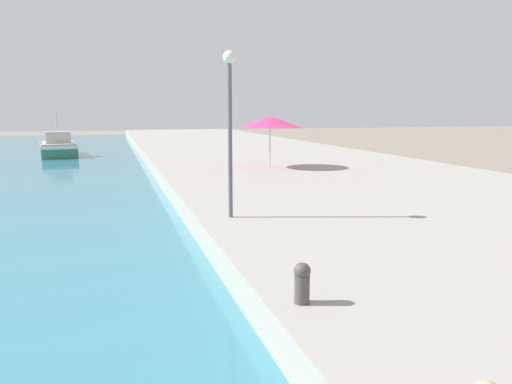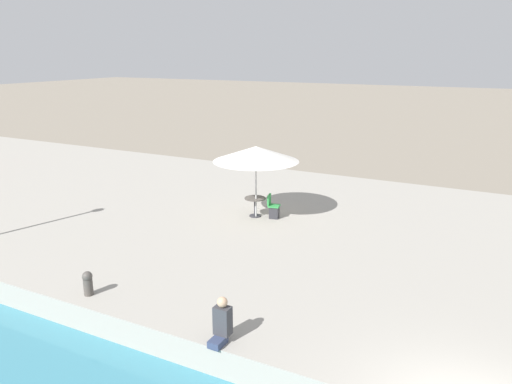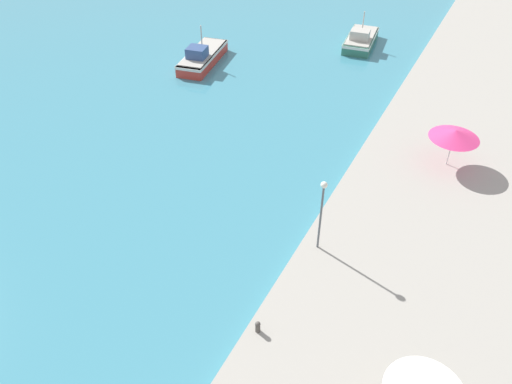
{
  "view_description": "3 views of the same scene",
  "coord_description": "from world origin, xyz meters",
  "views": [
    {
      "loc": [
        -2.18,
        2.5,
        3.72
      ],
      "look_at": [
        1.5,
        15.23,
        1.54
      ],
      "focal_mm": 35.0,
      "sensor_mm": 36.0,
      "label": 1
    },
    {
      "loc": [
        -7.84,
        0.16,
        6.82
      ],
      "look_at": [
        8.14,
        8.46,
        1.74
      ],
      "focal_mm": 35.0,
      "sensor_mm": 36.0,
      "label": 2
    },
    {
      "loc": [
        7.05,
        -3.24,
        20.55
      ],
      "look_at": [
        -4.0,
        18.0,
        1.34
      ],
      "focal_mm": 35.0,
      "sensor_mm": 36.0,
      "label": 3
    }
  ],
  "objects": [
    {
      "name": "fishing_boat_mid",
      "position": [
        -6.37,
        45.92,
        0.74
      ],
      "size": [
        3.49,
        6.65,
        3.52
      ],
      "rotation": [
        0.0,
        0.0,
        0.13
      ],
      "color": "#33705B",
      "rests_on": "water_basin"
    },
    {
      "name": "cafe_umbrella_white",
      "position": [
        5.77,
        27.39,
        3.13
      ],
      "size": [
        3.28,
        3.28,
        2.67
      ],
      "color": "#B7B7B7",
      "rests_on": "quay_promenade"
    },
    {
      "name": "quay_promenade",
      "position": [
        8.0,
        37.0,
        0.37
      ],
      "size": [
        16.0,
        90.0,
        0.74
      ],
      "color": "#A39E93",
      "rests_on": "ground_plane"
    },
    {
      "name": "water_basin",
      "position": [
        -28.0,
        37.0,
        0.02
      ],
      "size": [
        56.0,
        90.0,
        0.04
      ],
      "color": "teal",
      "rests_on": "ground_plane"
    },
    {
      "name": "lamppost",
      "position": [
        0.95,
        15.91,
        3.84
      ],
      "size": [
        0.36,
        0.36,
        4.56
      ],
      "color": "#565B60",
      "rests_on": "quay_promenade"
    },
    {
      "name": "fishing_boat_near",
      "position": [
        -18.5,
        34.7,
        0.78
      ],
      "size": [
        3.88,
        7.79,
        3.71
      ],
      "rotation": [
        0.0,
        0.0,
        0.19
      ],
      "color": "red",
      "rests_on": "water_basin"
    },
    {
      "name": "mooring_bollard",
      "position": [
        0.56,
        9.41,
        1.09
      ],
      "size": [
        0.26,
        0.26,
        0.65
      ],
      "color": "#4C4742",
      "rests_on": "quay_promenade"
    }
  ]
}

